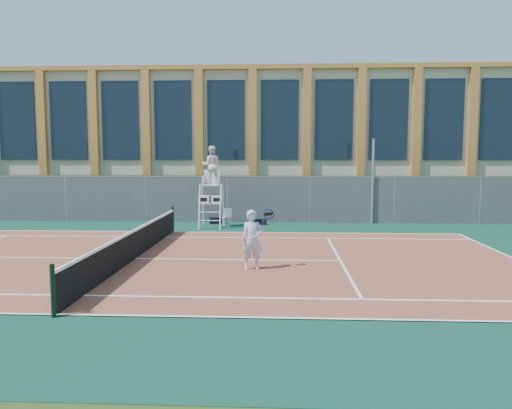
{
  "coord_description": "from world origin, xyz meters",
  "views": [
    {
      "loc": [
        4.55,
        -15.16,
        3.27
      ],
      "look_at": [
        3.66,
        3.0,
        1.45
      ],
      "focal_mm": 35.0,
      "sensor_mm": 36.0,
      "label": 1
    }
  ],
  "objects_px": {
    "steel_pole": "(373,181)",
    "umpire_chair": "(211,167)",
    "tennis_player": "(252,240)",
    "plastic_chair": "(227,216)"
  },
  "relations": [
    {
      "from": "plastic_chair",
      "to": "tennis_player",
      "type": "relative_size",
      "value": 0.47
    },
    {
      "from": "steel_pole",
      "to": "plastic_chair",
      "type": "distance_m",
      "value": 7.07
    },
    {
      "from": "steel_pole",
      "to": "tennis_player",
      "type": "bearing_deg",
      "value": -117.35
    },
    {
      "from": "steel_pole",
      "to": "umpire_chair",
      "type": "distance_m",
      "value": 7.67
    },
    {
      "from": "steel_pole",
      "to": "umpire_chair",
      "type": "relative_size",
      "value": 1.09
    },
    {
      "from": "umpire_chair",
      "to": "tennis_player",
      "type": "relative_size",
      "value": 2.17
    },
    {
      "from": "umpire_chair",
      "to": "plastic_chair",
      "type": "xyz_separation_m",
      "value": [
        0.65,
        0.54,
        -2.23
      ]
    },
    {
      "from": "plastic_chair",
      "to": "umpire_chair",
      "type": "bearing_deg",
      "value": -140.37
    },
    {
      "from": "tennis_player",
      "to": "plastic_chair",
      "type": "bearing_deg",
      "value": 100.6
    },
    {
      "from": "umpire_chair",
      "to": "tennis_player",
      "type": "bearing_deg",
      "value": -74.5
    }
  ]
}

